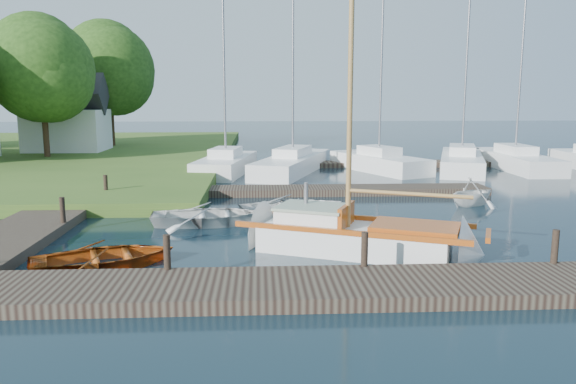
{
  "coord_description": "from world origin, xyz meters",
  "views": [
    {
      "loc": [
        -0.91,
        -17.37,
        4.16
      ],
      "look_at": [
        0.0,
        0.0,
        1.2
      ],
      "focal_mm": 35.0,
      "sensor_mm": 36.0,
      "label": 1
    }
  ],
  "objects_px": {
    "mooring_post_5": "(106,185)",
    "sailboat": "(361,240)",
    "mooring_post_2": "(365,249)",
    "tree_7": "(109,69)",
    "tender_c": "(293,204)",
    "tender_d": "(472,190)",
    "marina_boat_2": "(379,161)",
    "tender_a": "(209,213)",
    "marina_boat_1": "(293,162)",
    "tree_3": "(42,69)",
    "mooring_post_3": "(555,247)",
    "house_c": "(67,120)",
    "mooring_post_1": "(167,252)",
    "marina_boat_0": "(226,163)",
    "marina_boat_4": "(462,160)",
    "marina_boat_5": "(515,159)",
    "mooring_post_4": "(63,210)",
    "dinghy": "(104,253)"
  },
  "relations": [
    {
      "from": "tree_7",
      "to": "mooring_post_3",
      "type": "bearing_deg",
      "value": -59.9
    },
    {
      "from": "mooring_post_1",
      "to": "marina_boat_2",
      "type": "bearing_deg",
      "value": 64.84
    },
    {
      "from": "tender_c",
      "to": "mooring_post_4",
      "type": "bearing_deg",
      "value": 92.47
    },
    {
      "from": "marina_boat_1",
      "to": "sailboat",
      "type": "bearing_deg",
      "value": -158.06
    },
    {
      "from": "tender_d",
      "to": "marina_boat_5",
      "type": "distance_m",
      "value": 12.78
    },
    {
      "from": "marina_boat_4",
      "to": "marina_boat_0",
      "type": "bearing_deg",
      "value": 112.83
    },
    {
      "from": "tree_3",
      "to": "tender_c",
      "type": "bearing_deg",
      "value": -47.97
    },
    {
      "from": "tender_d",
      "to": "tree_7",
      "type": "relative_size",
      "value": 0.24
    },
    {
      "from": "sailboat",
      "to": "tender_a",
      "type": "relative_size",
      "value": 2.64
    },
    {
      "from": "mooring_post_3",
      "to": "marina_boat_1",
      "type": "xyz_separation_m",
      "value": [
        -5.01,
        18.72,
        -0.14
      ]
    },
    {
      "from": "tender_c",
      "to": "house_c",
      "type": "relative_size",
      "value": 0.71
    },
    {
      "from": "marina_boat_1",
      "to": "marina_boat_4",
      "type": "relative_size",
      "value": 0.84
    },
    {
      "from": "mooring_post_1",
      "to": "tender_a",
      "type": "height_order",
      "value": "mooring_post_1"
    },
    {
      "from": "sailboat",
      "to": "marina_boat_2",
      "type": "xyz_separation_m",
      "value": [
        4.07,
        16.7,
        0.25
      ]
    },
    {
      "from": "mooring_post_2",
      "to": "sailboat",
      "type": "xyz_separation_m",
      "value": [
        0.33,
        2.23,
        -0.36
      ]
    },
    {
      "from": "mooring_post_4",
      "to": "marina_boat_0",
      "type": "bearing_deg",
      "value": 72.35
    },
    {
      "from": "dinghy",
      "to": "mooring_post_1",
      "type": "bearing_deg",
      "value": -145.84
    },
    {
      "from": "mooring_post_3",
      "to": "tender_a",
      "type": "bearing_deg",
      "value": 145.68
    },
    {
      "from": "marina_boat_2",
      "to": "mooring_post_5",
      "type": "bearing_deg",
      "value": 100.42
    },
    {
      "from": "marina_boat_4",
      "to": "tree_3",
      "type": "xyz_separation_m",
      "value": [
        -24.8,
        3.75,
        5.24
      ]
    },
    {
      "from": "mooring_post_3",
      "to": "mooring_post_4",
      "type": "xyz_separation_m",
      "value": [
        -13.0,
        5.0,
        0.0
      ]
    },
    {
      "from": "tender_c",
      "to": "marina_boat_5",
      "type": "xyz_separation_m",
      "value": [
        13.74,
        12.26,
        0.18
      ]
    },
    {
      "from": "marina_boat_5",
      "to": "tree_7",
      "type": "height_order",
      "value": "marina_boat_5"
    },
    {
      "from": "tender_a",
      "to": "marina_boat_1",
      "type": "bearing_deg",
      "value": -19.78
    },
    {
      "from": "mooring_post_1",
      "to": "sailboat",
      "type": "bearing_deg",
      "value": 24.82
    },
    {
      "from": "mooring_post_5",
      "to": "mooring_post_4",
      "type": "bearing_deg",
      "value": -90.0
    },
    {
      "from": "house_c",
      "to": "tree_3",
      "type": "xyz_separation_m",
      "value": [
        0.0,
        -3.95,
        3.23
      ]
    },
    {
      "from": "tree_7",
      "to": "marina_boat_5",
      "type": "bearing_deg",
      "value": -24.01
    },
    {
      "from": "mooring_post_3",
      "to": "mooring_post_5",
      "type": "relative_size",
      "value": 1.0
    },
    {
      "from": "sailboat",
      "to": "tree_7",
      "type": "relative_size",
      "value": 1.05
    },
    {
      "from": "mooring_post_3",
      "to": "marina_boat_2",
      "type": "distance_m",
      "value": 18.93
    },
    {
      "from": "mooring_post_1",
      "to": "tree_3",
      "type": "height_order",
      "value": "tree_3"
    },
    {
      "from": "tender_c",
      "to": "tree_3",
      "type": "distance_m",
      "value": 22.03
    },
    {
      "from": "mooring_post_5",
      "to": "marina_boat_0",
      "type": "distance_m",
      "value": 9.47
    },
    {
      "from": "tender_d",
      "to": "tree_7",
      "type": "bearing_deg",
      "value": 10.77
    },
    {
      "from": "sailboat",
      "to": "mooring_post_4",
      "type": "bearing_deg",
      "value": -174.14
    },
    {
      "from": "tender_c",
      "to": "tree_7",
      "type": "height_order",
      "value": "tree_7"
    },
    {
      "from": "mooring_post_5",
      "to": "sailboat",
      "type": "xyz_separation_m",
      "value": [
        8.83,
        -7.77,
        -0.36
      ]
    },
    {
      "from": "tender_c",
      "to": "tender_d",
      "type": "xyz_separation_m",
      "value": [
        7.03,
        1.38,
        0.22
      ]
    },
    {
      "from": "tree_3",
      "to": "tree_7",
      "type": "distance_m",
      "value": 8.26
    },
    {
      "from": "tree_3",
      "to": "marina_boat_0",
      "type": "bearing_deg",
      "value": -22.21
    },
    {
      "from": "tender_c",
      "to": "tender_d",
      "type": "relative_size",
      "value": 1.64
    },
    {
      "from": "sailboat",
      "to": "marina_boat_1",
      "type": "xyz_separation_m",
      "value": [
        -0.83,
        16.49,
        0.21
      ]
    },
    {
      "from": "tender_c",
      "to": "marina_boat_2",
      "type": "distance_m",
      "value": 13.01
    },
    {
      "from": "tender_d",
      "to": "marina_boat_0",
      "type": "bearing_deg",
      "value": 15.59
    },
    {
      "from": "dinghy",
      "to": "tree_7",
      "type": "xyz_separation_m",
      "value": [
        -7.25,
        29.82,
        5.85
      ]
    },
    {
      "from": "marina_boat_0",
      "to": "marina_boat_4",
      "type": "xyz_separation_m",
      "value": [
        13.52,
        0.86,
        0.0
      ]
    },
    {
      "from": "mooring_post_3",
      "to": "mooring_post_5",
      "type": "bearing_deg",
      "value": 142.43
    },
    {
      "from": "marina_boat_0",
      "to": "tree_7",
      "type": "distance_m",
      "value": 16.63
    },
    {
      "from": "dinghy",
      "to": "tender_d",
      "type": "relative_size",
      "value": 1.5
    }
  ]
}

